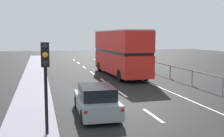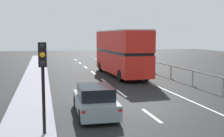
# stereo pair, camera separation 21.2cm
# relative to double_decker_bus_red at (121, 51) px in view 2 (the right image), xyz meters

# --- Properties ---
(ground_plane) EXTENTS (74.97, 120.00, 0.10)m
(ground_plane) POSITION_rel_double_decker_bus_red_xyz_m (-2.21, -11.71, -2.34)
(ground_plane) COLOR black
(near_sidewalk_kerb) EXTENTS (2.22, 80.00, 0.14)m
(near_sidewalk_kerb) POSITION_rel_double_decker_bus_red_xyz_m (-7.85, -11.71, -2.22)
(near_sidewalk_kerb) COLOR gray
(near_sidewalk_kerb) RESTS_ON ground
(lane_paint_markings) EXTENTS (3.49, 46.00, 0.01)m
(lane_paint_markings) POSITION_rel_double_decker_bus_red_xyz_m (-0.18, -2.72, -2.29)
(lane_paint_markings) COLOR silver
(lane_paint_markings) RESTS_ON ground
(bridge_side_railing) EXTENTS (0.10, 42.00, 1.17)m
(bridge_side_railing) POSITION_rel_double_decker_bus_red_xyz_m (3.85, -2.71, -1.34)
(bridge_side_railing) COLOR gray
(bridge_side_railing) RESTS_ON ground
(double_decker_bus_red) EXTENTS (2.88, 10.16, 4.28)m
(double_decker_bus_red) POSITION_rel_double_decker_bus_red_xyz_m (0.00, 0.00, 0.00)
(double_decker_bus_red) COLOR red
(double_decker_bus_red) RESTS_ON ground
(hatchback_car_near) EXTENTS (1.87, 4.25, 1.42)m
(hatchback_car_near) POSITION_rel_double_decker_bus_red_xyz_m (-4.80, -12.80, -1.61)
(hatchback_car_near) COLOR gray
(hatchback_car_near) RESTS_ON ground
(traffic_signal_pole) EXTENTS (0.30, 0.42, 3.41)m
(traffic_signal_pole) POSITION_rel_double_decker_bus_red_xyz_m (-7.18, -15.46, 0.41)
(traffic_signal_pole) COLOR black
(traffic_signal_pole) RESTS_ON near_sidewalk_kerb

